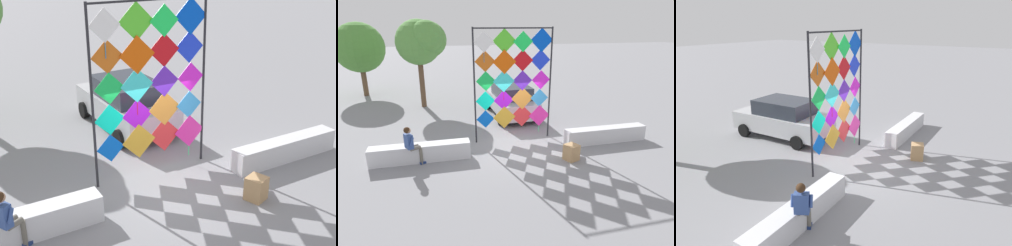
{
  "view_description": "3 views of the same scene",
  "coord_description": "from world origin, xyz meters",
  "views": [
    {
      "loc": [
        -4.97,
        -8.58,
        5.87
      ],
      "look_at": [
        0.44,
        0.75,
        1.49
      ],
      "focal_mm": 46.33,
      "sensor_mm": 36.0,
      "label": 1
    },
    {
      "loc": [
        -3.13,
        -10.55,
        4.85
      ],
      "look_at": [
        -0.43,
        0.25,
        1.03
      ],
      "focal_mm": 30.95,
      "sensor_mm": 36.0,
      "label": 2
    },
    {
      "loc": [
        -8.87,
        -4.73,
        5.0
      ],
      "look_at": [
        0.01,
        0.7,
        1.52
      ],
      "focal_mm": 32.44,
      "sensor_mm": 36.0,
      "label": 3
    }
  ],
  "objects": [
    {
      "name": "parked_car",
      "position": [
        0.88,
        4.42,
        0.88
      ],
      "size": [
        2.24,
        4.51,
        1.73
      ],
      "color": "#B7B7BC",
      "rests_on": "ground"
    },
    {
      "name": "ground",
      "position": [
        0.0,
        0.0,
        0.0
      ],
      "size": [
        120.0,
        120.0,
        0.0
      ],
      "primitive_type": "plane",
      "color": "gray"
    },
    {
      "name": "tree_far_right",
      "position": [
        -3.61,
        7.34,
        3.92
      ],
      "size": [
        2.91,
        2.77,
        5.13
      ],
      "color": "brown",
      "rests_on": "ground"
    },
    {
      "name": "kite_display_rack",
      "position": [
        0.09,
        0.97,
        2.67
      ],
      "size": [
        3.35,
        0.08,
        4.75
      ],
      "color": "#232328",
      "rests_on": "ground"
    },
    {
      "name": "cardboard_box_large",
      "position": [
        1.63,
        -1.57,
        0.3
      ],
      "size": [
        0.59,
        0.59,
        0.61
      ],
      "primitive_type": "cube",
      "rotation": [
        0.0,
        0.0,
        0.34
      ],
      "color": "tan",
      "rests_on": "ground"
    },
    {
      "name": "plaza_ledge_right",
      "position": [
        3.83,
        -0.3,
        0.33
      ],
      "size": [
        3.62,
        0.54,
        0.66
      ],
      "primitive_type": "cube",
      "color": "silver",
      "rests_on": "ground"
    },
    {
      "name": "seated_vendor",
      "position": [
        -4.08,
        -0.65,
        0.89
      ],
      "size": [
        0.72,
        0.63,
        1.5
      ],
      "color": "#666056",
      "rests_on": "ground"
    },
    {
      "name": "tree_palm_like",
      "position": [
        -7.94,
        11.39,
        3.36
      ],
      "size": [
        3.34,
        3.34,
        5.0
      ],
      "color": "brown",
      "rests_on": "ground"
    },
    {
      "name": "plaza_ledge_left",
      "position": [
        -3.83,
        -0.3,
        0.33
      ],
      "size": [
        3.62,
        0.54,
        0.66
      ],
      "primitive_type": "cube",
      "color": "silver",
      "rests_on": "ground"
    }
  ]
}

